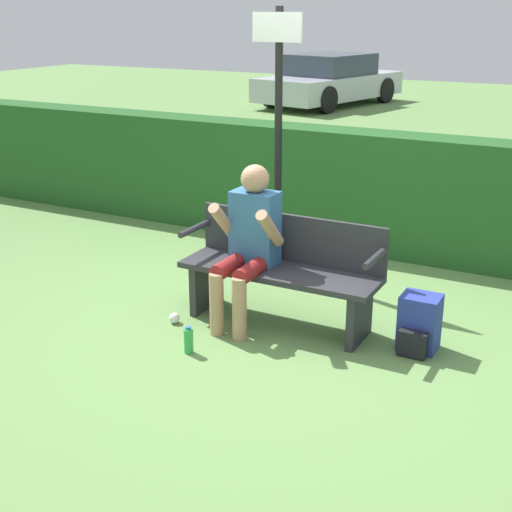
{
  "coord_description": "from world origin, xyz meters",
  "views": [
    {
      "loc": [
        2.27,
        -4.67,
        2.39
      ],
      "look_at": [
        -0.15,
        -0.1,
        0.58
      ],
      "focal_mm": 50.0,
      "sensor_mm": 36.0,
      "label": 1
    }
  ],
  "objects": [
    {
      "name": "litter_crumple",
      "position": [
        -0.74,
        -0.38,
        0.04
      ],
      "size": [
        0.09,
        0.09,
        0.09
      ],
      "color": "silver",
      "rests_on": "ground"
    },
    {
      "name": "backpack",
      "position": [
        1.1,
        0.08,
        0.2
      ],
      "size": [
        0.28,
        0.32,
        0.42
      ],
      "color": "#283893",
      "rests_on": "ground"
    },
    {
      "name": "hedge_back",
      "position": [
        0.0,
        2.1,
        0.61
      ],
      "size": [
        12.0,
        0.46,
        1.22
      ],
      "color": "#235623",
      "rests_on": "ground"
    },
    {
      "name": "water_bottle",
      "position": [
        -0.35,
        -0.76,
        0.1
      ],
      "size": [
        0.07,
        0.07,
        0.21
      ],
      "color": "green",
      "rests_on": "ground"
    },
    {
      "name": "signpost",
      "position": [
        -0.58,
        1.13,
        1.4
      ],
      "size": [
        0.47,
        0.09,
        2.4
      ],
      "color": "black",
      "rests_on": "ground"
    },
    {
      "name": "parked_car",
      "position": [
        -4.76,
        12.6,
        0.61
      ],
      "size": [
        2.66,
        4.53,
        1.27
      ],
      "rotation": [
        0.0,
        0.0,
        1.35
      ],
      "color": "#B7BCC6",
      "rests_on": "ground"
    },
    {
      "name": "ground_plane",
      "position": [
        0.0,
        0.0,
        0.0
      ],
      "size": [
        40.0,
        40.0,
        0.0
      ],
      "primitive_type": "plane",
      "color": "#668E4C"
    },
    {
      "name": "person_seated",
      "position": [
        -0.24,
        -0.06,
        0.7
      ],
      "size": [
        0.5,
        0.6,
        1.26
      ],
      "color": "#336699",
      "rests_on": "ground"
    },
    {
      "name": "park_bench",
      "position": [
        0.0,
        0.06,
        0.44
      ],
      "size": [
        1.59,
        0.47,
        0.85
      ],
      "color": "#2D2D33",
      "rests_on": "ground"
    }
  ]
}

